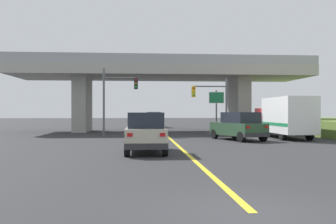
{
  "coord_description": "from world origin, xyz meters",
  "views": [
    {
      "loc": [
        -2.29,
        -7.19,
        2.06
      ],
      "look_at": [
        -0.12,
        20.78,
        2.03
      ],
      "focal_mm": 38.79,
      "sensor_mm": 36.0,
      "label": 1
    }
  ],
  "objects_px": {
    "suv_lead": "(146,133)",
    "traffic_signal_farside": "(115,94)",
    "sedan_oncoming": "(154,120)",
    "highway_sign": "(216,102)",
    "traffic_signal_nearside": "(214,99)",
    "box_truck": "(285,117)",
    "suv_crossing": "(238,126)"
  },
  "relations": [
    {
      "from": "box_truck",
      "to": "traffic_signal_farside",
      "type": "xyz_separation_m",
      "value": [
        -13.32,
        3.8,
        1.93
      ]
    },
    {
      "from": "suv_lead",
      "to": "traffic_signal_farside",
      "type": "bearing_deg",
      "value": 100.41
    },
    {
      "from": "traffic_signal_farside",
      "to": "sedan_oncoming",
      "type": "bearing_deg",
      "value": 76.76
    },
    {
      "from": "traffic_signal_farside",
      "to": "suv_crossing",
      "type": "bearing_deg",
      "value": -30.53
    },
    {
      "from": "sedan_oncoming",
      "to": "traffic_signal_nearside",
      "type": "xyz_separation_m",
      "value": [
        4.72,
        -16.15,
        2.16
      ]
    },
    {
      "from": "box_truck",
      "to": "highway_sign",
      "type": "bearing_deg",
      "value": 117.41
    },
    {
      "from": "suv_lead",
      "to": "suv_crossing",
      "type": "xyz_separation_m",
      "value": [
        6.83,
        7.54,
        0.0
      ]
    },
    {
      "from": "traffic_signal_farside",
      "to": "highway_sign",
      "type": "height_order",
      "value": "traffic_signal_farside"
    },
    {
      "from": "suv_lead",
      "to": "traffic_signal_nearside",
      "type": "height_order",
      "value": "traffic_signal_nearside"
    },
    {
      "from": "suv_lead",
      "to": "sedan_oncoming",
      "type": "relative_size",
      "value": 0.93
    },
    {
      "from": "suv_crossing",
      "to": "box_truck",
      "type": "relative_size",
      "value": 0.68
    },
    {
      "from": "traffic_signal_nearside",
      "to": "highway_sign",
      "type": "bearing_deg",
      "value": 74.06
    },
    {
      "from": "suv_lead",
      "to": "highway_sign",
      "type": "distance_m",
      "value": 18.09
    },
    {
      "from": "suv_lead",
      "to": "box_truck",
      "type": "distance_m",
      "value": 14.29
    },
    {
      "from": "box_truck",
      "to": "traffic_signal_farside",
      "type": "bearing_deg",
      "value": 164.09
    },
    {
      "from": "sedan_oncoming",
      "to": "traffic_signal_nearside",
      "type": "bearing_deg",
      "value": -73.7
    },
    {
      "from": "box_truck",
      "to": "highway_sign",
      "type": "xyz_separation_m",
      "value": [
        -3.81,
        7.34,
        1.35
      ]
    },
    {
      "from": "suv_crossing",
      "to": "sedan_oncoming",
      "type": "xyz_separation_m",
      "value": [
        -5.31,
        22.02,
        -0.0
      ]
    },
    {
      "from": "sedan_oncoming",
      "to": "highway_sign",
      "type": "bearing_deg",
      "value": -66.72
    },
    {
      "from": "box_truck",
      "to": "sedan_oncoming",
      "type": "distance_m",
      "value": 22.46
    },
    {
      "from": "suv_lead",
      "to": "suv_crossing",
      "type": "bearing_deg",
      "value": 47.83
    },
    {
      "from": "sedan_oncoming",
      "to": "traffic_signal_farside",
      "type": "distance_m",
      "value": 17.23
    },
    {
      "from": "suv_lead",
      "to": "traffic_signal_nearside",
      "type": "bearing_deg",
      "value": 65.03
    },
    {
      "from": "highway_sign",
      "to": "suv_lead",
      "type": "bearing_deg",
      "value": -113.36
    },
    {
      "from": "sedan_oncoming",
      "to": "traffic_signal_farside",
      "type": "relative_size",
      "value": 0.81
    },
    {
      "from": "suv_lead",
      "to": "box_truck",
      "type": "height_order",
      "value": "box_truck"
    },
    {
      "from": "sedan_oncoming",
      "to": "traffic_signal_nearside",
      "type": "relative_size",
      "value": 0.92
    },
    {
      "from": "box_truck",
      "to": "suv_crossing",
      "type": "bearing_deg",
      "value": -158.31
    },
    {
      "from": "suv_lead",
      "to": "sedan_oncoming",
      "type": "bearing_deg",
      "value": 87.06
    },
    {
      "from": "sedan_oncoming",
      "to": "highway_sign",
      "type": "relative_size",
      "value": 1.12
    },
    {
      "from": "traffic_signal_nearside",
      "to": "suv_crossing",
      "type": "bearing_deg",
      "value": -84.31
    },
    {
      "from": "box_truck",
      "to": "highway_sign",
      "type": "distance_m",
      "value": 8.38
    }
  ]
}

